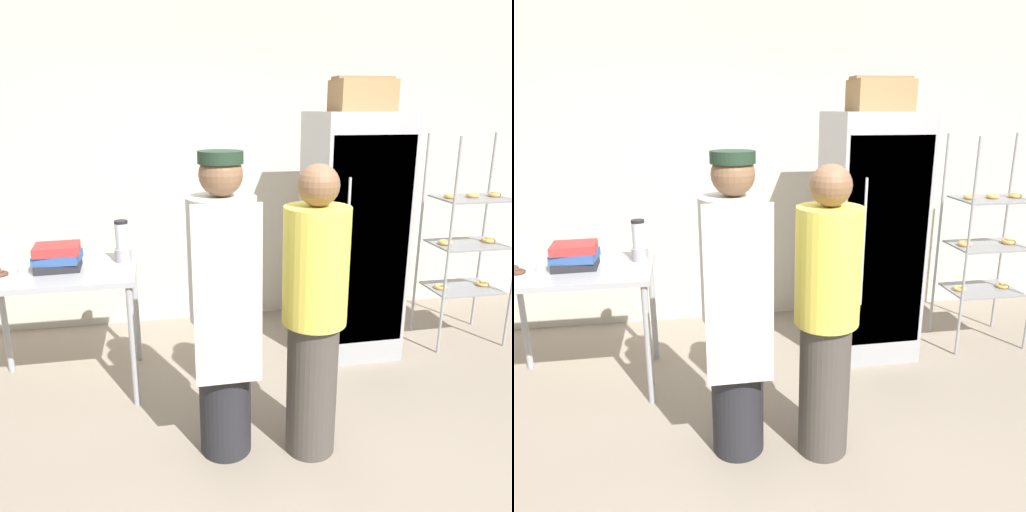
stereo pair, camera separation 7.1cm
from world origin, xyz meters
TOP-DOWN VIEW (x-y plane):
  - ground_plane at (0.00, 0.00)m, footprint 14.00×14.00m
  - back_wall at (0.00, 2.37)m, footprint 6.40×0.12m
  - refrigerator at (0.86, 1.48)m, footprint 0.66×0.73m
  - baking_rack at (1.84, 1.42)m, footprint 0.62×0.46m
  - prep_counter at (-1.29, 1.24)m, footprint 1.02×0.70m
  - blender_pitcher at (-0.87, 1.36)m, footprint 0.12×0.12m
  - binder_stack at (-1.28, 1.25)m, footprint 0.30×0.26m
  - cardboard_storage_box at (0.87, 1.45)m, footprint 0.42×0.33m
  - person_baker at (-0.30, 0.36)m, footprint 0.36×0.38m
  - person_customer at (0.17, 0.27)m, footprint 0.35×0.35m

SIDE VIEW (x-z plane):
  - ground_plane at x=0.00m, z-range 0.00..0.00m
  - prep_counter at x=-1.29m, z-range 0.33..1.20m
  - person_customer at x=0.17m, z-range 0.02..1.66m
  - baking_rack at x=1.84m, z-range -0.01..1.71m
  - person_baker at x=-0.30m, z-range 0.04..1.73m
  - refrigerator at x=0.86m, z-range 0.00..1.88m
  - binder_stack at x=-1.28m, z-range 0.87..1.04m
  - blender_pitcher at x=-0.87m, z-range 0.86..1.15m
  - back_wall at x=0.00m, z-range 0.00..3.06m
  - cardboard_storage_box at x=0.87m, z-range 1.87..2.11m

